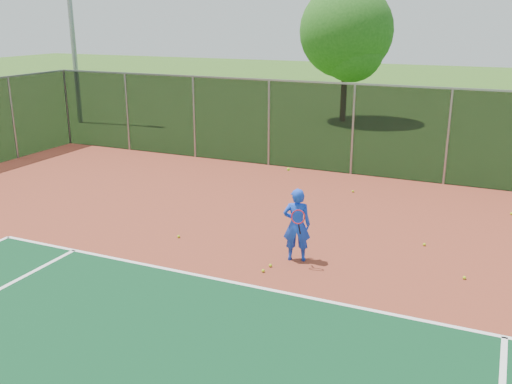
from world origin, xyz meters
TOP-DOWN VIEW (x-y plane):
  - court_apron at (0.00, 2.00)m, footprint 30.00×20.00m
  - fence_back at (0.00, 12.00)m, footprint 30.00×0.06m
  - tennis_player at (-2.24, 4.57)m, footprint 0.68×0.69m
  - practice_ball_0 at (-5.25, 4.64)m, footprint 0.07×0.07m
  - practice_ball_2 at (-2.60, 3.99)m, footprint 0.07×0.07m
  - practice_ball_3 at (-2.64, 3.69)m, footprint 0.07×0.07m
  - practice_ball_4 at (-2.38, 9.95)m, footprint 0.07×0.07m
  - practice_ball_5 at (0.20, 6.51)m, footprint 0.07×0.07m
  - practice_ball_6 at (1.20, 5.03)m, footprint 0.07×0.07m
  - practice_ball_7 at (2.01, 9.67)m, footprint 0.07×0.07m
  - tree_back_left at (-5.97, 21.82)m, footprint 4.57×4.57m

SIDE VIEW (x-z plane):
  - court_apron at x=0.00m, z-range 0.00..0.02m
  - practice_ball_0 at x=-5.25m, z-range 0.02..0.09m
  - practice_ball_2 at x=-2.60m, z-range 0.02..0.09m
  - practice_ball_3 at x=-2.64m, z-range 0.02..0.09m
  - practice_ball_4 at x=-2.38m, z-range 0.02..0.09m
  - practice_ball_5 at x=0.20m, z-range 0.02..0.09m
  - practice_ball_6 at x=1.20m, z-range 0.02..0.09m
  - practice_ball_7 at x=2.01m, z-range 0.02..0.09m
  - tennis_player at x=-2.24m, z-range -0.18..1.84m
  - fence_back at x=0.00m, z-range 0.05..3.08m
  - tree_back_left at x=-5.97m, z-range 0.86..7.56m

